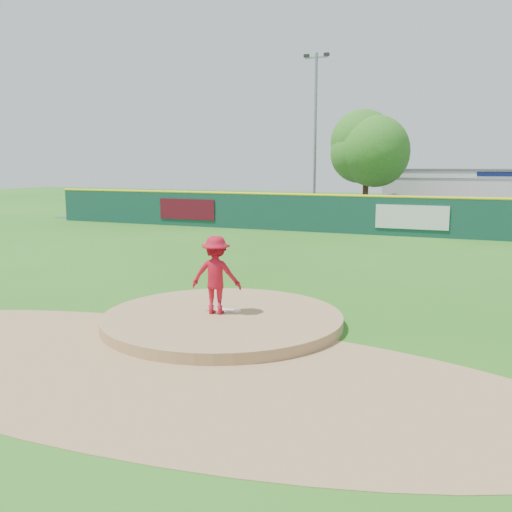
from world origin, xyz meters
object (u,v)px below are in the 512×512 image
at_px(pitcher, 216,275).
at_px(light_pole_left, 315,128).
at_px(playground_slide, 151,207).
at_px(deciduous_tree, 367,149).
at_px(pool_building_grp, 500,192).
at_px(van, 330,213).

relative_size(pitcher, light_pole_left, 0.16).
distance_m(playground_slide, light_pole_left, 12.53).
xyz_separation_m(deciduous_tree, light_pole_left, (-4.00, 2.00, 1.50)).
height_order(pool_building_grp, deciduous_tree, deciduous_tree).
xyz_separation_m(pitcher, pool_building_grp, (6.17, 31.96, 0.52)).
bearing_deg(van, playground_slide, 90.47).
bearing_deg(pool_building_grp, playground_slide, -155.72).
height_order(van, playground_slide, playground_slide).
relative_size(pitcher, deciduous_tree, 0.24).
bearing_deg(deciduous_tree, playground_slide, -168.01).
bearing_deg(playground_slide, light_pole_left, 26.21).
relative_size(pitcher, pool_building_grp, 0.12).
distance_m(van, pool_building_grp, 13.50).
xyz_separation_m(pitcher, van, (-3.50, 22.60, -0.48)).
bearing_deg(deciduous_tree, light_pole_left, 153.43).
bearing_deg(playground_slide, van, 2.93).
xyz_separation_m(van, playground_slide, (-12.51, -0.64, 0.06)).
bearing_deg(deciduous_tree, pool_building_grp, 41.16).
height_order(pitcher, light_pole_left, light_pole_left).
relative_size(pitcher, playground_slide, 0.70).
bearing_deg(pitcher, pool_building_grp, -111.71).
xyz_separation_m(pitcher, light_pole_left, (-5.83, 26.97, 4.90)).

